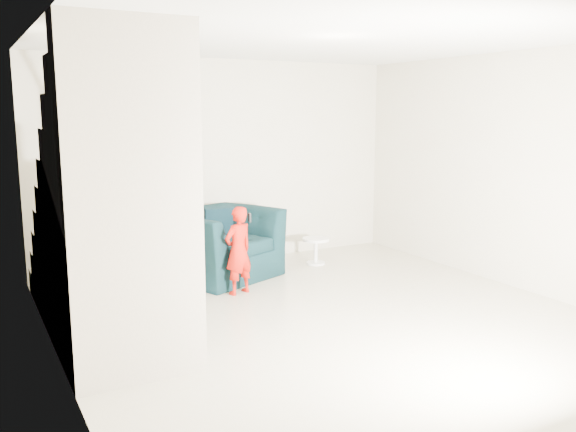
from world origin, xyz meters
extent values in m
plane|color=tan|center=(0.00, 0.00, 0.00)|extent=(5.50, 5.50, 0.00)
plane|color=silver|center=(0.00, 0.00, 2.70)|extent=(5.50, 5.50, 0.00)
plane|color=#C0B69C|center=(0.00, 2.75, 1.35)|extent=(5.00, 0.00, 5.00)
plane|color=#C0B69C|center=(-2.50, 0.00, 1.35)|extent=(0.00, 5.50, 5.50)
plane|color=#C0B69C|center=(2.50, 0.00, 1.35)|extent=(0.00, 5.50, 5.50)
imported|color=black|center=(-0.35, 2.04, 0.41)|extent=(1.60, 1.51, 0.83)
imported|color=#AE1F05|center=(-0.44, 1.28, 0.50)|extent=(0.42, 0.33, 0.99)
cylinder|color=white|center=(1.02, 2.01, 0.34)|extent=(0.36, 0.36, 0.04)
cylinder|color=white|center=(1.02, 2.01, 0.16)|extent=(0.05, 0.05, 0.32)
cylinder|color=white|center=(1.02, 2.01, 0.01)|extent=(0.25, 0.25, 0.03)
cube|color=#ADA089|center=(-2.00, 2.35, 0.14)|extent=(1.00, 0.30, 0.27)
cube|color=#ADA089|center=(-2.00, 2.05, 0.27)|extent=(1.00, 0.30, 0.54)
cube|color=#ADA089|center=(-2.00, 1.75, 0.41)|extent=(1.00, 0.30, 0.81)
cube|color=#ADA089|center=(-2.00, 1.45, 0.54)|extent=(1.00, 0.30, 1.08)
cube|color=#ADA089|center=(-2.00, 1.15, 0.68)|extent=(1.00, 0.30, 1.35)
cube|color=#ADA089|center=(-2.00, 0.85, 0.81)|extent=(1.00, 0.30, 1.62)
cube|color=#ADA089|center=(-2.00, 0.55, 0.95)|extent=(1.00, 0.30, 1.89)
cube|color=#ADA089|center=(-2.00, 0.25, 1.08)|extent=(1.00, 0.30, 2.16)
cube|color=#ADA089|center=(-2.00, -0.05, 1.22)|extent=(1.00, 0.30, 2.43)
cube|color=#ADA089|center=(-2.00, -0.35, 1.35)|extent=(1.00, 0.30, 2.70)
cylinder|color=silver|center=(-1.50, 1.00, 2.25)|extent=(0.04, 3.03, 2.73)
cylinder|color=silver|center=(-1.50, 2.50, 0.50)|extent=(0.04, 0.04, 1.00)
cube|color=black|center=(-0.26, 2.31, 0.65)|extent=(0.38, 0.18, 0.38)
cube|color=black|center=(-0.87, 1.94, 0.52)|extent=(0.05, 0.45, 0.50)
cube|color=black|center=(-0.32, 1.23, 0.86)|extent=(0.02, 0.05, 0.10)
camera|label=1|loc=(-3.11, -4.80, 2.03)|focal=38.00mm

